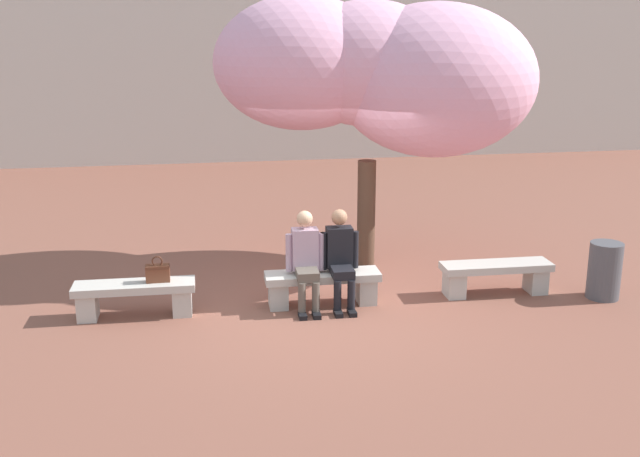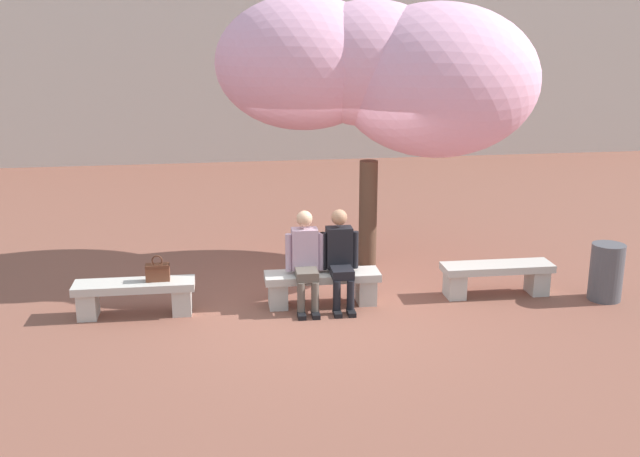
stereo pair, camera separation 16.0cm
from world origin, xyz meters
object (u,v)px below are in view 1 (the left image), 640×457
at_px(stone_bench_west_end, 135,295).
at_px(handbag, 158,272).
at_px(trash_bin, 605,271).
at_px(person_seated_right, 340,255).
at_px(cherry_tree_main, 377,71).
at_px(stone_bench_near_west, 323,284).
at_px(stone_bench_center, 496,274).
at_px(person_seated_left, 306,257).

xyz_separation_m(stone_bench_west_end, handbag, (0.30, 0.01, 0.29)).
height_order(handbag, trash_bin, handbag).
height_order(person_seated_right, cherry_tree_main, cherry_tree_main).
height_order(stone_bench_near_west, stone_bench_center, same).
bearing_deg(cherry_tree_main, stone_bench_west_end, -155.67).
relative_size(stone_bench_center, person_seated_left, 1.19).
relative_size(cherry_tree_main, trash_bin, 5.99).
distance_m(stone_bench_near_west, trash_bin, 3.84).
xyz_separation_m(stone_bench_west_end, cherry_tree_main, (3.51, 1.59, 2.66)).
xyz_separation_m(person_seated_left, person_seated_right, (0.46, -0.00, 0.00)).
height_order(stone_bench_center, handbag, handbag).
relative_size(person_seated_right, trash_bin, 1.65).
bearing_deg(trash_bin, stone_bench_west_end, 176.44).
bearing_deg(stone_bench_center, person_seated_left, -178.85).
xyz_separation_m(person_seated_right, cherry_tree_main, (0.85, 1.64, 2.26)).
bearing_deg(stone_bench_west_end, stone_bench_near_west, 0.00).
distance_m(stone_bench_west_end, cherry_tree_main, 4.68).
bearing_deg(person_seated_left, cherry_tree_main, 51.31).
bearing_deg(stone_bench_center, stone_bench_near_west, 180.00).
xyz_separation_m(handbag, cherry_tree_main, (3.21, 1.58, 2.38)).
bearing_deg(stone_bench_west_end, trash_bin, -3.56).
bearing_deg(trash_bin, cherry_tree_main, 144.18).
relative_size(stone_bench_center, trash_bin, 1.96).
bearing_deg(trash_bin, stone_bench_near_west, 174.19).
xyz_separation_m(stone_bench_west_end, stone_bench_near_west, (2.43, 0.00, 0.00)).
bearing_deg(cherry_tree_main, handbag, -153.78).
distance_m(stone_bench_west_end, trash_bin, 6.26).
bearing_deg(person_seated_right, stone_bench_near_west, 166.81).
distance_m(stone_bench_near_west, person_seated_right, 0.47).
xyz_separation_m(stone_bench_west_end, stone_bench_center, (4.86, 0.00, 0.00)).
bearing_deg(person_seated_left, trash_bin, -4.73).
relative_size(person_seated_left, person_seated_right, 1.00).
distance_m(stone_bench_west_end, handbag, 0.42).
bearing_deg(person_seated_left, stone_bench_west_end, 178.60).
height_order(person_seated_right, trash_bin, person_seated_right).
bearing_deg(handbag, stone_bench_center, -0.08).
bearing_deg(handbag, person_seated_right, -1.46).
distance_m(person_seated_left, person_seated_right, 0.46).
relative_size(stone_bench_near_west, cherry_tree_main, 0.33).
bearing_deg(stone_bench_near_west, handbag, 179.83).
bearing_deg(stone_bench_near_west, stone_bench_center, 0.00).
relative_size(person_seated_left, trash_bin, 1.65).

